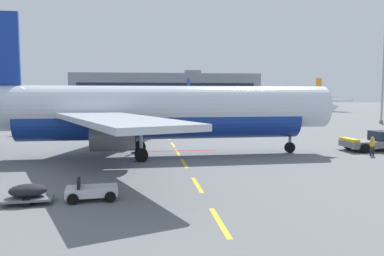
{
  "coord_description": "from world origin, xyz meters",
  "views": [
    {
      "loc": [
        14.79,
        -15.01,
        5.44
      ],
      "look_at": [
        19.64,
        23.1,
        2.11
      ],
      "focal_mm": 36.21,
      "sensor_mm": 36.0,
      "label": 1
    }
  ],
  "objects_px": {
    "airliner_foreground": "(156,112)",
    "catering_truck": "(44,123)",
    "airliner_mid_left": "(0,100)",
    "airliner_far_center": "(302,100)",
    "airliner_far_right": "(181,102)",
    "baggage_train": "(29,193)",
    "pushback_tug": "(377,141)",
    "ground_crew_worker": "(372,145)"
  },
  "relations": [
    {
      "from": "ground_crew_worker",
      "to": "airliner_foreground",
      "type": "bearing_deg",
      "value": 173.04
    },
    {
      "from": "airliner_mid_left",
      "to": "baggage_train",
      "type": "distance_m",
      "value": 107.72
    },
    {
      "from": "pushback_tug",
      "to": "baggage_train",
      "type": "height_order",
      "value": "pushback_tug"
    },
    {
      "from": "pushback_tug",
      "to": "airliner_mid_left",
      "type": "xyz_separation_m",
      "value": [
        -64.59,
        86.42,
        2.87
      ]
    },
    {
      "from": "airliner_far_center",
      "to": "airliner_far_right",
      "type": "relative_size",
      "value": 0.98
    },
    {
      "from": "airliner_far_center",
      "to": "catering_truck",
      "type": "height_order",
      "value": "airliner_far_center"
    },
    {
      "from": "airliner_far_center",
      "to": "airliner_mid_left",
      "type": "bearing_deg",
      "value": -177.63
    },
    {
      "from": "airliner_foreground",
      "to": "catering_truck",
      "type": "distance_m",
      "value": 23.95
    },
    {
      "from": "airliner_foreground",
      "to": "baggage_train",
      "type": "bearing_deg",
      "value": -115.71
    },
    {
      "from": "airliner_foreground",
      "to": "catering_truck",
      "type": "relative_size",
      "value": 4.78
    },
    {
      "from": "catering_truck",
      "to": "airliner_foreground",
      "type": "bearing_deg",
      "value": -53.47
    },
    {
      "from": "pushback_tug",
      "to": "catering_truck",
      "type": "relative_size",
      "value": 0.83
    },
    {
      "from": "baggage_train",
      "to": "ground_crew_worker",
      "type": "distance_m",
      "value": 28.56
    },
    {
      "from": "pushback_tug",
      "to": "ground_crew_worker",
      "type": "relative_size",
      "value": 3.52
    },
    {
      "from": "airliner_far_right",
      "to": "catering_truck",
      "type": "relative_size",
      "value": 4.02
    },
    {
      "from": "airliner_far_right",
      "to": "pushback_tug",
      "type": "bearing_deg",
      "value": -80.96
    },
    {
      "from": "airliner_foreground",
      "to": "baggage_train",
      "type": "xyz_separation_m",
      "value": [
        -6.88,
        -14.29,
        -3.42
      ]
    },
    {
      "from": "airliner_mid_left",
      "to": "airliner_far_center",
      "type": "bearing_deg",
      "value": 2.37
    },
    {
      "from": "airliner_far_right",
      "to": "baggage_train",
      "type": "relative_size",
      "value": 3.36
    },
    {
      "from": "airliner_far_center",
      "to": "airliner_far_right",
      "type": "distance_m",
      "value": 45.49
    },
    {
      "from": "baggage_train",
      "to": "ground_crew_worker",
      "type": "bearing_deg",
      "value": 24.76
    },
    {
      "from": "airliner_far_right",
      "to": "airliner_far_center",
      "type": "bearing_deg",
      "value": 20.19
    },
    {
      "from": "pushback_tug",
      "to": "airliner_mid_left",
      "type": "bearing_deg",
      "value": 126.77
    },
    {
      "from": "airliner_mid_left",
      "to": "airliner_far_right",
      "type": "distance_m",
      "value": 54.0
    },
    {
      "from": "airliner_foreground",
      "to": "ground_crew_worker",
      "type": "bearing_deg",
      "value": -6.96
    },
    {
      "from": "catering_truck",
      "to": "airliner_far_center",
      "type": "bearing_deg",
      "value": 47.27
    },
    {
      "from": "baggage_train",
      "to": "ground_crew_worker",
      "type": "height_order",
      "value": "ground_crew_worker"
    },
    {
      "from": "pushback_tug",
      "to": "ground_crew_worker",
      "type": "height_order",
      "value": "pushback_tug"
    },
    {
      "from": "pushback_tug",
      "to": "catering_truck",
      "type": "distance_m",
      "value": 40.12
    },
    {
      "from": "airliner_far_center",
      "to": "ground_crew_worker",
      "type": "distance_m",
      "value": 99.11
    },
    {
      "from": "pushback_tug",
      "to": "catering_truck",
      "type": "bearing_deg",
      "value": 152.55
    },
    {
      "from": "airliner_foreground",
      "to": "catering_truck",
      "type": "xyz_separation_m",
      "value": [
        -14.19,
        19.15,
        -2.3
      ]
    },
    {
      "from": "airliner_mid_left",
      "to": "baggage_train",
      "type": "xyz_separation_m",
      "value": [
        36.3,
        -101.37,
        -3.25
      ]
    },
    {
      "from": "airliner_far_center",
      "to": "airliner_far_right",
      "type": "bearing_deg",
      "value": -159.81
    },
    {
      "from": "airliner_foreground",
      "to": "baggage_train",
      "type": "height_order",
      "value": "airliner_foreground"
    },
    {
      "from": "baggage_train",
      "to": "pushback_tug",
      "type": "bearing_deg",
      "value": 27.85
    },
    {
      "from": "airliner_foreground",
      "to": "airliner_mid_left",
      "type": "xyz_separation_m",
      "value": [
        -43.18,
        87.08,
        -0.17
      ]
    },
    {
      "from": "airliner_foreground",
      "to": "airliner_far_center",
      "type": "bearing_deg",
      "value": 60.16
    },
    {
      "from": "airliner_far_center",
      "to": "airliner_foreground",
      "type": "bearing_deg",
      "value": -119.84
    },
    {
      "from": "pushback_tug",
      "to": "airliner_far_right",
      "type": "height_order",
      "value": "airliner_far_right"
    },
    {
      "from": "airliner_foreground",
      "to": "airliner_mid_left",
      "type": "height_order",
      "value": "airliner_foreground"
    },
    {
      "from": "airliner_mid_left",
      "to": "airliner_far_right",
      "type": "bearing_deg",
      "value": -12.57
    }
  ]
}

